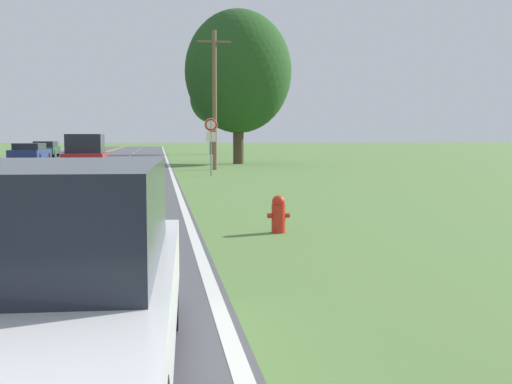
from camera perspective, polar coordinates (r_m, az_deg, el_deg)
The scene contains 10 objects.
fire_hydrant at distance 11.89m, azimuth 2.01°, elevation -1.95°, with size 0.42×0.26×0.70m.
traffic_sign at distance 29.17m, azimuth -4.02°, elevation 5.31°, with size 0.60×0.10×2.63m.
utility_pole_midground at distance 34.82m, azimuth -3.71°, elevation 8.36°, with size 1.80×0.24×7.45m.
tree_behind_sign at distance 65.91m, azimuth -3.98°, elevation 8.31°, with size 4.35×4.35×8.22m.
tree_mid_treeline at distance 42.64m, azimuth -1.59°, elevation 10.64°, with size 6.98×6.98×10.06m.
car_white_sedan_nearest at distance 4.62m, azimuth -18.50°, elevation -7.34°, with size 2.00×4.89×1.59m.
car_red_suv_mid_near at distance 31.86m, azimuth -14.90°, elevation 3.34°, with size 1.91×4.21×1.91m.
car_dark_blue_sedan_receding at distance 46.36m, azimuth -19.45°, elevation 3.34°, with size 2.08×4.89×1.35m.
car_dark_green_hatchback_distant at distance 59.84m, azimuth -18.18°, elevation 3.70°, with size 1.98×3.73×1.40m.
car_dark_grey_van_horizon at distance 77.23m, azimuth -15.66°, elevation 4.07°, with size 1.87×4.49×1.66m.
Camera 1 is at (6.23, -0.36, 1.77)m, focal length 45.00 mm.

